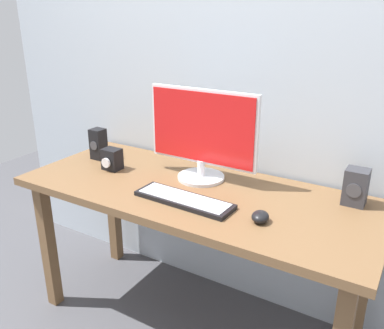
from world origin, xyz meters
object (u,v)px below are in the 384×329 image
Objects in this scene: desk at (194,207)px; speaker_left at (98,144)px; keyboard_primary at (184,200)px; speaker_right at (356,187)px; monitor at (202,134)px; audio_controller at (111,159)px; mouse at (260,217)px.

speaker_left is at bearing 172.63° from desk.
keyboard_primary is 0.73m from speaker_right.
speaker_left is (-0.63, -0.05, -0.14)m from monitor.
speaker_right is 1.18m from audio_controller.
keyboard_primary is at bearing -76.23° from monitor.
audio_controller is at bearing 158.98° from mouse.
mouse is (0.41, -0.27, -0.20)m from monitor.
speaker_right is 0.93× the size of speaker_left.
speaker_left reaches higher than speaker_right.
monitor is at bearing 104.54° from desk.
mouse is 0.53× the size of speaker_right.
speaker_left reaches higher than keyboard_primary.
monitor reaches higher than speaker_right.
speaker_right is at bearing 7.14° from monitor.
speaker_left is (-1.33, -0.14, 0.01)m from speaker_right.
monitor is at bearing 4.43° from speaker_left.
speaker_right is at bearing 18.57° from desk.
monitor is 0.51m from audio_controller.
speaker_left is (-1.04, 0.22, 0.06)m from mouse.
mouse is (0.35, 0.01, 0.01)m from keyboard_primary.
desk is 0.18m from keyboard_primary.
monitor is 6.67× the size of mouse.
speaker_left is at bearing 151.89° from audio_controller.
monitor is at bearing 134.44° from mouse.
keyboard_primary is (0.07, -0.27, -0.22)m from monitor.
speaker_right is (0.63, 0.36, 0.07)m from keyboard_primary.
keyboard_primary is (0.03, -0.14, 0.11)m from desk.
speaker_left is (-0.66, 0.09, 0.18)m from desk.
desk is 0.72m from speaker_right.
speaker_right reaches higher than mouse.
audio_controller reaches higher than keyboard_primary.
audio_controller is at bearing -162.84° from monitor.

